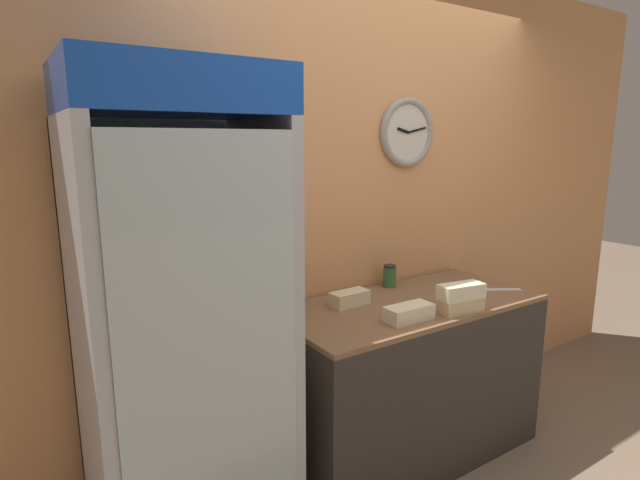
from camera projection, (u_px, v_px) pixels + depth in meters
name	position (u px, v px, depth m)	size (l,w,h in m)	color
wall_back	(366.00, 204.00, 2.86)	(5.20, 0.10, 2.70)	tan
prep_counter	(407.00, 378.00, 2.73)	(1.44, 0.67, 0.87)	#332D28
beverage_cooler	(178.00, 301.00, 2.00)	(0.75, 0.65, 1.98)	#B2B7BC
sandwich_stack_bottom	(460.00, 305.00, 2.47)	(0.24, 0.12, 0.07)	tan
sandwich_stack_middle	(461.00, 291.00, 2.45)	(0.24, 0.13, 0.07)	beige
sandwich_flat_left	(350.00, 298.00, 2.58)	(0.21, 0.11, 0.07)	beige
sandwich_flat_right	(409.00, 313.00, 2.36)	(0.24, 0.11, 0.07)	beige
chefs_knife	(484.00, 289.00, 2.84)	(0.30, 0.20, 0.02)	silver
condiment_jar	(390.00, 276.00, 2.90)	(0.08, 0.08, 0.13)	#336B38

